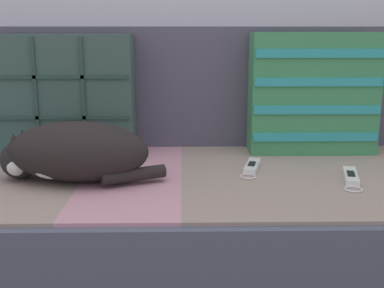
# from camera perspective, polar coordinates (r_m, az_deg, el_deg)

# --- Properties ---
(couch) EXTENTS (2.09, 0.89, 0.38)m
(couch) POSITION_cam_1_polar(r_m,az_deg,el_deg) (1.53, -6.57, -10.13)
(couch) COLOR gray
(couch) RESTS_ON ground_plane
(sofa_backrest) EXTENTS (2.05, 0.14, 0.43)m
(sofa_backrest) POSITION_cam_1_polar(r_m,az_deg,el_deg) (1.79, -5.79, 6.84)
(sofa_backrest) COLOR #514C60
(sofa_backrest) RESTS_ON couch
(throw_pillow_quilted) EXTENTS (0.47, 0.14, 0.40)m
(throw_pillow_quilted) POSITION_cam_1_polar(r_m,az_deg,el_deg) (1.69, -14.87, 5.66)
(throw_pillow_quilted) COLOR #38514C
(throw_pillow_quilted) RESTS_ON couch
(throw_pillow_striped) EXTENTS (0.43, 0.14, 0.41)m
(throw_pillow_striped) POSITION_cam_1_polar(r_m,az_deg,el_deg) (1.70, 14.11, 5.85)
(throw_pillow_striped) COLOR #3D8956
(throw_pillow_striped) RESTS_ON couch
(sleeping_cat) EXTENTS (0.47, 0.25, 0.17)m
(sleeping_cat) POSITION_cam_1_polar(r_m,az_deg,el_deg) (1.38, -14.00, -1.03)
(sleeping_cat) COLOR black
(sleeping_cat) RESTS_ON couch
(game_remote_near) EXTENTS (0.09, 0.20, 0.02)m
(game_remote_near) POSITION_cam_1_polar(r_m,az_deg,el_deg) (1.43, 18.33, -3.76)
(game_remote_near) COLOR white
(game_remote_near) RESTS_ON couch
(game_remote_far) EXTENTS (0.09, 0.19, 0.02)m
(game_remote_far) POSITION_cam_1_polar(r_m,az_deg,el_deg) (1.47, 7.11, -2.71)
(game_remote_far) COLOR white
(game_remote_far) RESTS_ON couch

